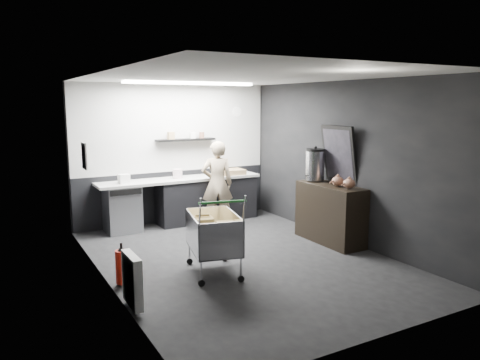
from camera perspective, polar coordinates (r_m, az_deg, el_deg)
floor at (r=7.16m, az=0.28°, el=-9.64°), size 5.50×5.50×0.00m
ceiling at (r=6.77m, az=0.30°, el=12.50°), size 5.50×5.50×0.00m
wall_back at (r=9.31m, az=-8.07°, el=3.24°), size 5.50×0.00×5.50m
wall_front at (r=4.68m, az=17.09°, el=-3.17°), size 5.50×0.00×5.50m
wall_left at (r=6.12m, az=-16.26°, el=-0.24°), size 0.00×5.50×5.50m
wall_right at (r=8.00m, az=12.87°, el=2.10°), size 0.00×5.50×5.50m
kitchen_wall_panel at (r=9.25m, az=-8.09°, el=6.31°), size 3.95×0.02×1.70m
dado_panel at (r=9.42m, az=-7.90°, el=-1.92°), size 3.95×0.02×1.00m
floating_shelf at (r=9.24m, az=-6.65°, el=4.91°), size 1.20×0.22×0.04m
wall_clock at (r=9.82m, az=-0.39°, el=8.33°), size 0.20×0.03×0.20m
poster at (r=7.36m, az=-18.47°, el=2.80°), size 0.02×0.30×0.40m
poster_red_band at (r=7.35m, az=-18.46°, el=3.34°), size 0.02×0.22×0.10m
radiator at (r=5.55m, az=-13.01°, el=-11.81°), size 0.10×0.50×0.60m
ceiling_strip at (r=8.43m, az=-6.02°, el=11.63°), size 2.40×0.20×0.04m
prep_counter at (r=9.20m, az=-6.41°, el=-2.43°), size 3.20×0.61×0.90m
person at (r=8.90m, az=-2.79°, el=-0.44°), size 0.69×0.57×1.63m
shopping_cart at (r=6.46m, az=-3.27°, el=-6.74°), size 0.82×1.15×1.13m
sideboard at (r=8.03m, az=10.86°, el=-3.09°), size 0.56×1.31×1.96m
fire_extinguisher at (r=6.30m, az=-14.19°, el=-10.08°), size 0.16×0.16×0.54m
cardboard_box at (r=9.46m, az=-1.12°, el=0.99°), size 0.53×0.41×0.10m
pink_tub at (r=9.03m, az=-7.62°, el=0.76°), size 0.18×0.18×0.18m
white_container at (r=8.66m, az=-13.96°, el=0.14°), size 0.20×0.16×0.16m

